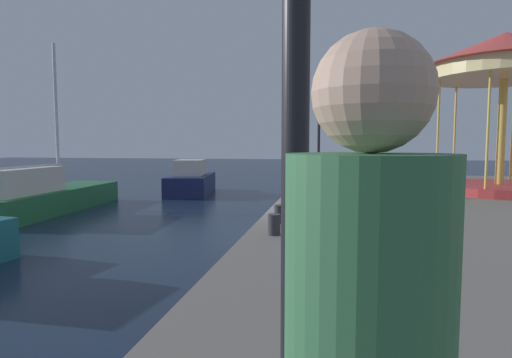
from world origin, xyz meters
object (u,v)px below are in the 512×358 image
object	(u,v)px
carousel	(504,72)
bollard_center	(280,214)
sailboat_green	(43,196)
bollard_north	(274,225)
lamp_post_mid_promenade	(319,120)
motorboat_navy	(191,181)

from	to	relation	value
carousel	bollard_center	bearing A→B (deg)	-134.06
sailboat_green	bollard_center	world-z (taller)	sailboat_green
carousel	bollard_north	distance (m)	11.79
lamp_post_mid_promenade	sailboat_green	bearing A→B (deg)	-155.73
carousel	motorboat_navy	bearing A→B (deg)	163.34
bollard_center	bollard_north	bearing A→B (deg)	-87.72
sailboat_green	bollard_north	world-z (taller)	sailboat_green
lamp_post_mid_promenade	bollard_north	bearing A→B (deg)	-92.75
carousel	bollard_north	xyz separation A→B (m)	(-7.02, -8.55, -4.08)
sailboat_green	lamp_post_mid_promenade	distance (m)	11.20
motorboat_navy	lamp_post_mid_promenade	distance (m)	7.47
motorboat_navy	bollard_center	bearing A→B (deg)	-61.97
motorboat_navy	sailboat_green	distance (m)	7.49
motorboat_navy	lamp_post_mid_promenade	xyz separation A→B (m)	(6.50, -2.26, 2.89)
sailboat_green	bollard_center	xyz separation A→B (m)	(9.32, -4.50, 0.35)
bollard_center	carousel	bearing A→B (deg)	45.94
motorboat_navy	carousel	distance (m)	14.30
lamp_post_mid_promenade	bollard_center	xyz separation A→B (m)	(-0.54, -8.95, -2.56)
lamp_post_mid_promenade	motorboat_navy	bearing A→B (deg)	160.86
motorboat_navy	bollard_north	distance (m)	13.83
motorboat_navy	carousel	bearing A→B (deg)	-16.66
sailboat_green	carousel	world-z (taller)	carousel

